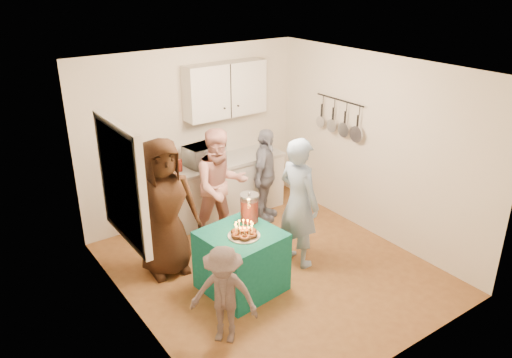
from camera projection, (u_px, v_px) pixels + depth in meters
floor at (271, 268)px, 6.52m from camera, size 4.00×4.00×0.00m
ceiling at (274, 69)px, 5.50m from camera, size 4.00×4.00×0.00m
back_wall at (193, 135)px, 7.51m from camera, size 3.60×3.60×0.00m
left_wall at (131, 217)px, 5.06m from camera, size 4.00×4.00×0.00m
right_wall at (375, 148)px, 6.97m from camera, size 4.00×4.00×0.00m
window_night at (120, 184)px, 5.20m from camera, size 0.04×1.00×1.20m
counter at (216, 191)px, 7.74m from camera, size 2.20×0.58×0.86m
countertop at (215, 164)px, 7.56m from camera, size 2.24×0.62×0.05m
upper_cabinet at (225, 90)px, 7.41m from camera, size 1.30×0.30×0.80m
pot_rack at (338, 117)px, 7.33m from camera, size 0.12×1.00×0.60m
microwave at (204, 155)px, 7.39m from camera, size 0.60×0.45×0.31m
party_table at (241, 261)px, 5.99m from camera, size 0.95×0.95×0.76m
donut_cake at (244, 229)px, 5.74m from camera, size 0.38×0.38×0.18m
punch_jar at (249, 209)px, 6.05m from camera, size 0.22×0.22×0.34m
man_birthday at (299, 203)px, 6.35m from camera, size 0.47×0.67×1.73m
woman_back_left at (164, 208)px, 6.14m from camera, size 0.93×0.66×1.80m
woman_back_center at (221, 186)px, 6.91m from camera, size 0.90×0.76×1.66m
woman_back_right at (265, 175)px, 7.54m from camera, size 0.88×0.82×1.45m
child_near_left at (224, 295)px, 5.08m from camera, size 0.79×0.80×1.11m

